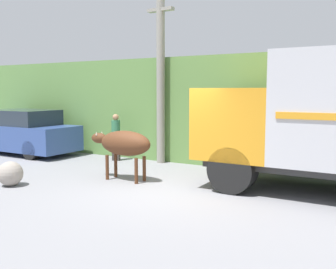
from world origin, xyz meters
name	(u,v)px	position (x,y,z in m)	size (l,w,h in m)	color
ground_plane	(164,190)	(0.00, 0.00, 0.00)	(60.00, 60.00, 0.00)	gray
hillside_embankment	(251,108)	(0.00, 6.14, 1.72)	(32.00, 5.74, 3.43)	#608C47
brown_cow	(124,144)	(-1.47, 0.39, 0.97)	(1.88, 0.66, 1.31)	#512D19
parked_suv	(22,132)	(-7.48, 2.03, 0.80)	(4.56, 1.79, 1.64)	#334C8C
pedestrian_on_hill	(116,135)	(-3.49, 2.64, 0.87)	(0.37, 0.37, 1.57)	#38332D
utility_pole	(161,74)	(-1.97, 3.06, 2.88)	(0.90, 0.27, 5.56)	gray
roadside_rock	(10,174)	(-3.50, -1.55, 0.31)	(0.61, 0.61, 0.61)	gray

